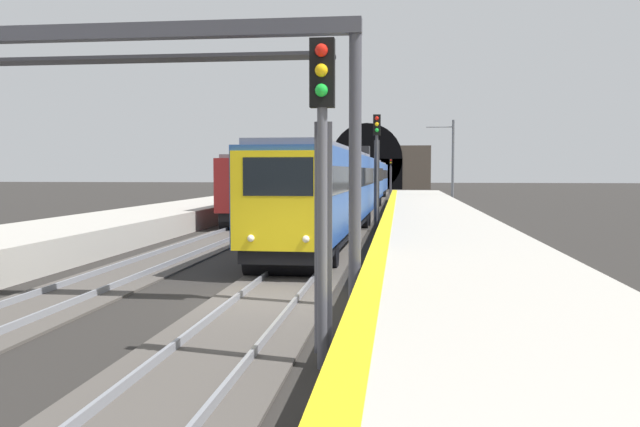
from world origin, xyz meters
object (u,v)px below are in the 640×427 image
at_px(train_adjacent_platform, 317,179).
at_px(catenary_mast_near, 452,162).
at_px(railway_signal_mid, 377,162).
at_px(overhead_signal_gantry, 155,88).
at_px(train_main_approaching, 358,182).
at_px(railway_signal_near, 322,171).
at_px(railway_signal_far, 391,174).

relative_size(train_adjacent_platform, catenary_mast_near, 8.60).
height_order(railway_signal_mid, overhead_signal_gantry, overhead_signal_gantry).
bearing_deg(railway_signal_mid, train_adjacent_platform, -167.26).
height_order(train_main_approaching, railway_signal_near, railway_signal_near).
distance_m(train_main_approaching, catenary_mast_near, 11.47).
height_order(railway_signal_far, overhead_signal_gantry, overhead_signal_gantry).
bearing_deg(train_adjacent_platform, railway_signal_mid, -168.08).
relative_size(train_main_approaching, overhead_signal_gantry, 6.66).
relative_size(train_main_approaching, train_adjacent_platform, 0.99).
distance_m(railway_signal_near, catenary_mast_near, 47.97).
bearing_deg(catenary_mast_near, overhead_signal_gantry, 166.88).
xyz_separation_m(train_main_approaching, catenary_mast_near, (8.52, -7.52, 1.54)).
bearing_deg(train_main_approaching, railway_signal_mid, 8.17).
height_order(railway_signal_near, catenary_mast_near, catenary_mast_near).
bearing_deg(train_adjacent_platform, railway_signal_near, -173.59).
bearing_deg(train_adjacent_platform, catenary_mast_near, -119.43).
distance_m(railway_signal_far, catenary_mast_near, 27.48).
height_order(overhead_signal_gantry, catenary_mast_near, catenary_mast_near).
bearing_deg(railway_signal_mid, catenary_mast_near, 166.64).
xyz_separation_m(railway_signal_mid, overhead_signal_gantry, (-19.35, 4.40, 1.43)).
bearing_deg(railway_signal_far, railway_signal_mid, 0.00).
height_order(train_main_approaching, railway_signal_far, train_main_approaching).
relative_size(overhead_signal_gantry, catenary_mast_near, 1.27).
bearing_deg(train_main_approaching, train_adjacent_platform, -160.83).
relative_size(railway_signal_mid, catenary_mast_near, 0.80).
distance_m(train_adjacent_platform, catenary_mast_near, 14.38).
bearing_deg(overhead_signal_gantry, railway_signal_far, -3.60).
distance_m(railway_signal_mid, catenary_mast_near, 24.37).
distance_m(railway_signal_near, railway_signal_mid, 23.92).
relative_size(railway_signal_mid, railway_signal_far, 1.29).
bearing_deg(railway_signal_far, train_adjacent_platform, -19.03).
bearing_deg(train_adjacent_platform, overhead_signal_gantry, -177.94).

